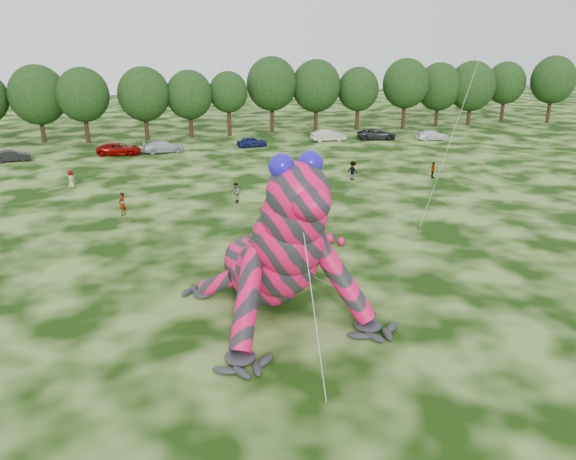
% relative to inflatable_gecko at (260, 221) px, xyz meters
% --- Properties ---
extents(ground, '(240.00, 240.00, 0.00)m').
position_rel_inflatable_gecko_xyz_m(ground, '(5.37, -6.49, -4.28)').
color(ground, '#16330A').
rests_on(ground, ground).
extents(inflatable_gecko, '(17.44, 19.57, 8.56)m').
position_rel_inflatable_gecko_xyz_m(inflatable_gecko, '(0.00, 0.00, 0.00)').
color(inflatable_gecko, '#EB0C50').
rests_on(inflatable_gecko, ground).
extents(tree_5, '(7.16, 6.44, 9.80)m').
position_rel_inflatable_gecko_xyz_m(tree_5, '(-17.75, 51.94, 0.62)').
color(tree_5, black).
rests_on(tree_5, ground).
extents(tree_6, '(6.52, 5.86, 9.49)m').
position_rel_inflatable_gecko_xyz_m(tree_6, '(-12.18, 50.19, 0.47)').
color(tree_6, black).
rests_on(tree_6, ground).
extents(tree_7, '(6.68, 6.01, 9.48)m').
position_rel_inflatable_gecko_xyz_m(tree_7, '(-4.71, 50.31, 0.46)').
color(tree_7, black).
rests_on(tree_7, ground).
extents(tree_8, '(6.14, 5.53, 8.94)m').
position_rel_inflatable_gecko_xyz_m(tree_8, '(1.15, 50.49, 0.19)').
color(tree_8, black).
rests_on(tree_8, ground).
extents(tree_9, '(5.27, 4.74, 8.68)m').
position_rel_inflatable_gecko_xyz_m(tree_9, '(6.44, 50.85, 0.06)').
color(tree_9, black).
rests_on(tree_9, ground).
extents(tree_10, '(7.09, 6.38, 10.50)m').
position_rel_inflatable_gecko_xyz_m(tree_10, '(12.77, 52.08, 0.97)').
color(tree_10, black).
rests_on(tree_10, ground).
extents(tree_11, '(7.01, 6.31, 10.07)m').
position_rel_inflatable_gecko_xyz_m(tree_11, '(19.16, 51.70, 0.76)').
color(tree_11, black).
rests_on(tree_11, ground).
extents(tree_12, '(5.99, 5.39, 8.97)m').
position_rel_inflatable_gecko_xyz_m(tree_12, '(25.38, 51.25, 0.21)').
color(tree_12, black).
rests_on(tree_12, ground).
extents(tree_13, '(6.83, 6.15, 10.13)m').
position_rel_inflatable_gecko_xyz_m(tree_13, '(32.50, 50.63, 0.79)').
color(tree_13, black).
rests_on(tree_13, ground).
extents(tree_14, '(6.82, 6.14, 9.40)m').
position_rel_inflatable_gecko_xyz_m(tree_14, '(38.83, 52.23, 0.42)').
color(tree_14, black).
rests_on(tree_14, ground).
extents(tree_15, '(7.17, 6.45, 9.63)m').
position_rel_inflatable_gecko_xyz_m(tree_15, '(43.85, 51.28, 0.54)').
color(tree_15, black).
rests_on(tree_15, ground).
extents(tree_16, '(6.26, 5.63, 9.37)m').
position_rel_inflatable_gecko_xyz_m(tree_16, '(50.82, 52.88, 0.41)').
color(tree_16, black).
rests_on(tree_16, ground).
extents(tree_17, '(6.98, 6.28, 10.30)m').
position_rel_inflatable_gecko_xyz_m(tree_17, '(57.32, 50.17, 0.87)').
color(tree_17, black).
rests_on(tree_17, ground).
extents(car_1, '(4.01, 1.87, 1.27)m').
position_rel_inflatable_gecko_xyz_m(car_1, '(-19.44, 40.10, -3.64)').
color(car_1, black).
rests_on(car_1, ground).
extents(car_2, '(5.35, 3.11, 1.40)m').
position_rel_inflatable_gecko_xyz_m(car_2, '(-8.08, 40.89, -3.58)').
color(car_2, '#840403').
rests_on(car_2, ground).
extents(car_3, '(4.96, 2.35, 1.40)m').
position_rel_inflatable_gecko_xyz_m(car_3, '(-3.04, 41.14, -3.58)').
color(car_3, '#B3B8BD').
rests_on(car_3, ground).
extents(car_4, '(3.95, 2.11, 1.28)m').
position_rel_inflatable_gecko_xyz_m(car_4, '(7.80, 41.82, -3.64)').
color(car_4, '#131853').
rests_on(car_4, ground).
extents(car_5, '(4.54, 1.61, 1.49)m').
position_rel_inflatable_gecko_xyz_m(car_5, '(18.33, 43.45, -3.53)').
color(car_5, '#B9B7A9').
rests_on(car_5, ground).
extents(car_6, '(5.51, 3.27, 1.44)m').
position_rel_inflatable_gecko_xyz_m(car_6, '(24.97, 42.92, -3.56)').
color(car_6, black).
rests_on(car_6, ground).
extents(car_7, '(4.40, 1.95, 1.26)m').
position_rel_inflatable_gecko_xyz_m(car_7, '(31.99, 40.71, -3.65)').
color(car_7, white).
rests_on(car_7, ground).
extents(spectator_3, '(0.91, 0.91, 1.55)m').
position_rel_inflatable_gecko_xyz_m(spectator_3, '(21.69, 21.56, -3.50)').
color(spectator_3, gray).
rests_on(spectator_3, ground).
extents(spectator_0, '(0.75, 0.80, 1.84)m').
position_rel_inflatable_gecko_xyz_m(spectator_0, '(-7.30, 16.66, -3.36)').
color(spectator_0, gray).
rests_on(spectator_0, ground).
extents(spectator_2, '(1.22, 1.35, 1.81)m').
position_rel_inflatable_gecko_xyz_m(spectator_2, '(13.87, 22.78, -3.37)').
color(spectator_2, gray).
rests_on(spectator_2, ground).
extents(spectator_4, '(0.96, 0.92, 1.65)m').
position_rel_inflatable_gecko_xyz_m(spectator_4, '(-11.95, 26.37, -3.45)').
color(spectator_4, gray).
rests_on(spectator_4, ground).
extents(spectator_1, '(0.80, 0.94, 1.71)m').
position_rel_inflatable_gecko_xyz_m(spectator_1, '(1.70, 17.91, -3.42)').
color(spectator_1, gray).
rests_on(spectator_1, ground).
extents(spectator_5, '(1.02, 1.79, 1.84)m').
position_rel_inflatable_gecko_xyz_m(spectator_5, '(7.22, 12.24, -3.36)').
color(spectator_5, gray).
rests_on(spectator_5, ground).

